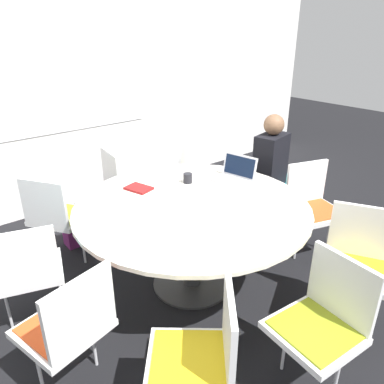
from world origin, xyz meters
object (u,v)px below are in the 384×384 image
at_px(chair_7, 324,318).
at_px(laptop, 236,175).
at_px(spiral_notebook, 139,188).
at_px(chair_9, 313,202).
at_px(chair_0, 274,173).
at_px(chair_2, 124,182).
at_px(chair_5, 69,323).
at_px(chair_8, 357,258).
at_px(chair_3, 56,213).
at_px(chair_4, 27,268).
at_px(handbag, 83,229).
at_px(chair_1, 193,174).
at_px(person_0, 272,164).
at_px(coffee_cup, 188,178).
at_px(chair_6, 202,353).

distance_m(chair_7, laptop, 1.51).
bearing_deg(spiral_notebook, chair_7, -86.30).
height_order(chair_9, laptop, laptop).
relative_size(chair_0, chair_2, 1.00).
distance_m(chair_5, chair_8, 1.91).
bearing_deg(chair_9, chair_3, -16.10).
relative_size(chair_4, laptop, 2.35).
distance_m(chair_0, chair_9, 0.75).
bearing_deg(handbag, laptop, -47.45).
xyz_separation_m(chair_1, chair_7, (-0.84, -2.13, 0.00)).
xyz_separation_m(chair_2, chair_9, (1.08, -1.52, 0.00)).
height_order(chair_1, person_0, person_0).
xyz_separation_m(chair_2, handbag, (-0.49, 0.01, -0.38)).
xyz_separation_m(chair_4, chair_8, (1.80, -1.34, 0.00)).
distance_m(chair_1, laptop, 0.87).
relative_size(chair_7, handbag, 2.41).
height_order(chair_4, handbag, chair_4).
xyz_separation_m(chair_8, handbag, (-1.04, 2.25, -0.38)).
xyz_separation_m(chair_0, chair_9, (-0.29, -0.69, 0.00)).
xyz_separation_m(chair_3, person_0, (1.96, -0.73, 0.19)).
xyz_separation_m(chair_0, chair_8, (-0.83, -1.41, 0.00)).
height_order(chair_0, chair_3, same).
distance_m(chair_9, spiral_notebook, 1.58).
bearing_deg(coffee_cup, chair_7, -100.72).
bearing_deg(laptop, chair_2, -166.47).
height_order(chair_8, person_0, person_0).
bearing_deg(chair_8, chair_1, -32.71).
bearing_deg(chair_4, chair_1, 35.45).
bearing_deg(chair_5, chair_9, -12.82).
relative_size(chair_4, chair_5, 1.00).
relative_size(chair_4, chair_8, 1.00).
bearing_deg(handbag, chair_0, -24.32).
height_order(chair_2, chair_9, same).
relative_size(chair_4, coffee_cup, 10.15).
relative_size(chair_0, chair_3, 1.00).
bearing_deg(laptop, chair_4, -107.77).
bearing_deg(chair_0, chair_4, -10.39).
distance_m(chair_6, handbag, 2.24).
distance_m(chair_4, spiral_notebook, 1.05).
height_order(chair_2, chair_6, same).
bearing_deg(chair_5, chair_2, 37.70).
bearing_deg(chair_2, chair_8, 20.98).
height_order(chair_0, person_0, person_0).
distance_m(chair_0, chair_1, 0.87).
bearing_deg(chair_3, chair_9, 22.51).
xyz_separation_m(chair_6, person_0, (1.98, 1.21, 0.19)).
bearing_deg(coffee_cup, chair_2, 100.10).
height_order(person_0, coffee_cup, person_0).
relative_size(chair_3, chair_6, 1.00).
distance_m(chair_5, person_0, 2.48).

